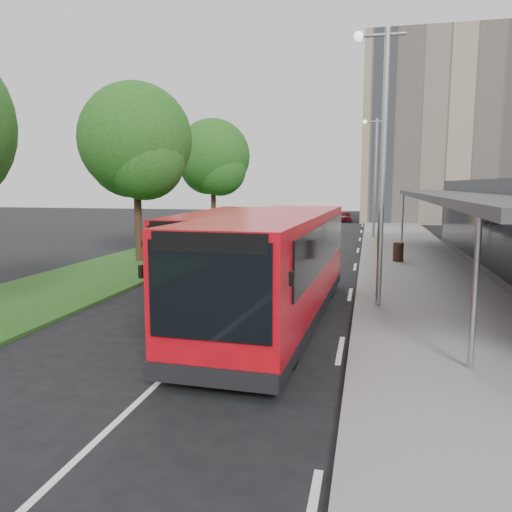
# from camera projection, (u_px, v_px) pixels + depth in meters

# --- Properties ---
(ground) EXTENTS (120.00, 120.00, 0.00)m
(ground) POSITION_uv_depth(u_px,v_px,m) (226.00, 319.00, 14.11)
(ground) COLOR black
(ground) RESTS_ON ground
(pavement) EXTENTS (5.00, 80.00, 0.15)m
(pavement) POSITION_uv_depth(u_px,v_px,m) (402.00, 243.00, 32.10)
(pavement) COLOR gray
(pavement) RESTS_ON ground
(grass_verge) EXTENTS (5.00, 80.00, 0.10)m
(grass_verge) POSITION_uv_depth(u_px,v_px,m) (210.00, 238.00, 34.94)
(grass_verge) COLOR #194014
(grass_verge) RESTS_ON ground
(lane_centre_line) EXTENTS (0.12, 70.00, 0.01)m
(lane_centre_line) POSITION_uv_depth(u_px,v_px,m) (299.00, 251.00, 28.59)
(lane_centre_line) COLOR silver
(lane_centre_line) RESTS_ON ground
(kerb_dashes) EXTENTS (0.12, 56.00, 0.01)m
(kerb_dashes) POSITION_uv_depth(u_px,v_px,m) (359.00, 244.00, 31.74)
(kerb_dashes) COLOR silver
(kerb_dashes) RESTS_ON ground
(office_block) EXTENTS (22.00, 12.00, 18.00)m
(office_block) POSITION_uv_depth(u_px,v_px,m) (474.00, 132.00, 50.33)
(office_block) COLOR tan
(office_block) RESTS_ON ground
(tree_mid) EXTENTS (5.32, 5.32, 8.55)m
(tree_mid) POSITION_uv_depth(u_px,v_px,m) (136.00, 147.00, 23.60)
(tree_mid) COLOR #352315
(tree_mid) RESTS_ON ground
(tree_far) EXTENTS (5.21, 5.21, 8.37)m
(tree_far) POSITION_uv_depth(u_px,v_px,m) (213.00, 161.00, 35.20)
(tree_far) COLOR #352315
(tree_far) RESTS_ON ground
(lamp_post_near) EXTENTS (1.44, 0.28, 8.00)m
(lamp_post_near) POSITION_uv_depth(u_px,v_px,m) (380.00, 152.00, 14.48)
(lamp_post_near) COLOR #979AA0
(lamp_post_near) RESTS_ON pavement
(lamp_post_far) EXTENTS (1.44, 0.28, 8.00)m
(lamp_post_far) POSITION_uv_depth(u_px,v_px,m) (374.00, 171.00, 33.79)
(lamp_post_far) COLOR #979AA0
(lamp_post_far) RESTS_ON pavement
(bus_main) EXTENTS (3.13, 10.69, 3.00)m
(bus_main) POSITION_uv_depth(u_px,v_px,m) (276.00, 267.00, 13.67)
(bus_main) COLOR red
(bus_main) RESTS_ON ground
(bus_second) EXTENTS (2.78, 9.71, 2.72)m
(bus_second) POSITION_uv_depth(u_px,v_px,m) (222.00, 246.00, 19.50)
(bus_second) COLOR red
(bus_second) RESTS_ON ground
(litter_bin) EXTENTS (0.62, 0.62, 0.89)m
(litter_bin) POSITION_uv_depth(u_px,v_px,m) (398.00, 252.00, 23.72)
(litter_bin) COLOR #311B14
(litter_bin) RESTS_ON pavement
(bollard) EXTENTS (0.21, 0.21, 1.10)m
(bollard) POSITION_uv_depth(u_px,v_px,m) (378.00, 236.00, 29.97)
(bollard) COLOR #FFEA0D
(bollard) RESTS_ON pavement
(car_near) EXTENTS (1.65, 3.28, 1.07)m
(car_near) POSITION_uv_depth(u_px,v_px,m) (345.00, 216.00, 51.17)
(car_near) COLOR #590C16
(car_near) RESTS_ON ground
(car_far) EXTENTS (1.47, 4.16, 1.37)m
(car_far) POSITION_uv_depth(u_px,v_px,m) (327.00, 212.00, 56.39)
(car_far) COLOR navy
(car_far) RESTS_ON ground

